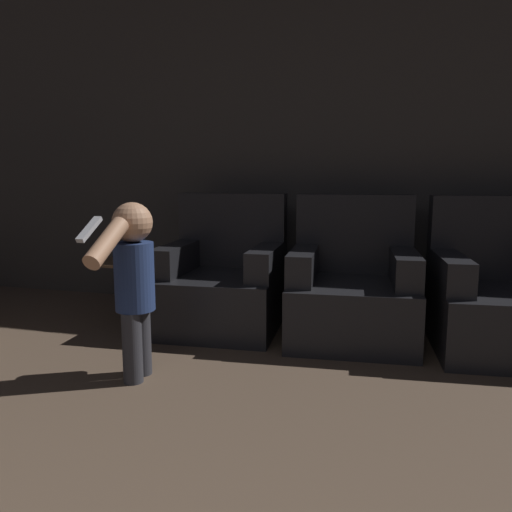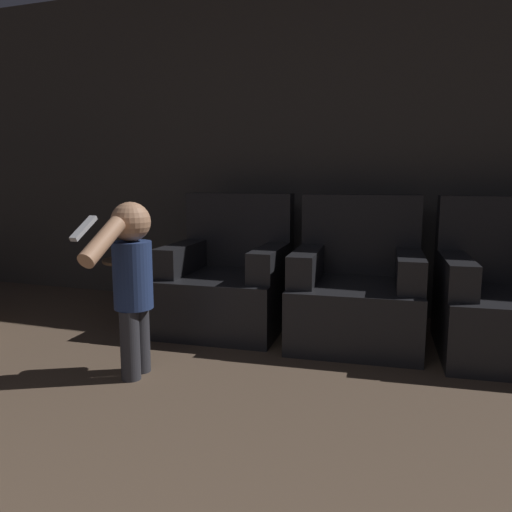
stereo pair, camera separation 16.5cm
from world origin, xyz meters
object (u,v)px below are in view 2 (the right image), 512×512
(armchair_left, at_px, (229,282))
(lamp, at_px, (131,227))
(armchair_right, at_px, (509,302))
(person_toddler, at_px, (132,275))
(armchair_middle, at_px, (357,291))

(armchair_left, relative_size, lamp, 2.93)
(armchair_right, xyz_separation_m, person_toddler, (-1.93, -1.03, 0.23))
(armchair_middle, distance_m, armchair_right, 0.90)
(armchair_right, xyz_separation_m, lamp, (-2.55, -0.06, 0.38))
(armchair_right, distance_m, lamp, 2.58)
(armchair_left, height_order, armchair_middle, same)
(armchair_left, xyz_separation_m, armchair_middle, (0.90, -0.00, 0.00))
(armchair_middle, xyz_separation_m, lamp, (-1.65, -0.06, 0.38))
(person_toddler, bearing_deg, armchair_right, -66.09)
(armchair_right, relative_size, lamp, 2.93)
(lamp, bearing_deg, armchair_left, 4.86)
(armchair_right, bearing_deg, lamp, 176.36)
(lamp, bearing_deg, armchair_right, 1.42)
(armchair_left, bearing_deg, armchair_right, -3.58)
(person_toddler, xyz_separation_m, lamp, (-0.62, 0.96, 0.15))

